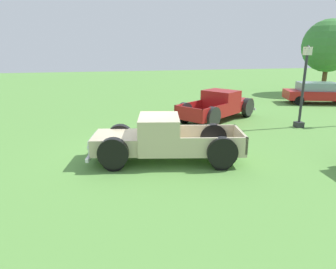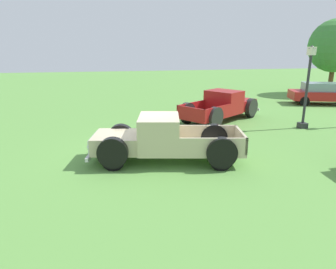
% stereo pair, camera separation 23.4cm
% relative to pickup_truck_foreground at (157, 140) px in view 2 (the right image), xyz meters
% --- Properties ---
extents(ground_plane, '(80.00, 80.00, 0.00)m').
position_rel_pickup_truck_foreground_xyz_m(ground_plane, '(-0.84, -0.22, -0.72)').
color(ground_plane, '#5B9342').
extents(pickup_truck_foreground, '(2.77, 5.18, 1.51)m').
position_rel_pickup_truck_foreground_xyz_m(pickup_truck_foreground, '(0.00, 0.00, 0.00)').
color(pickup_truck_foreground, '#C6B793').
rests_on(pickup_truck_foreground, ground_plane).
extents(pickup_truck_behind_right, '(4.25, 5.07, 1.52)m').
position_rel_pickup_truck_foreground_xyz_m(pickup_truck_behind_right, '(-5.26, 4.46, 0.00)').
color(pickup_truck_behind_right, maroon).
rests_on(pickup_truck_behind_right, ground_plane).
extents(sedan_distant_b, '(2.96, 4.55, 1.41)m').
position_rel_pickup_truck_foreground_xyz_m(sedan_distant_b, '(-8.13, 12.58, 0.02)').
color(sedan_distant_b, '#B21E1E').
rests_on(sedan_distant_b, ground_plane).
extents(lamp_post_far, '(0.36, 0.36, 3.74)m').
position_rel_pickup_truck_foreground_xyz_m(lamp_post_far, '(-2.82, 7.40, 1.24)').
color(lamp_post_far, '#2D2D33').
rests_on(lamp_post_far, ground_plane).
extents(oak_tree_center, '(4.07, 4.07, 5.81)m').
position_rel_pickup_truck_foreground_xyz_m(oak_tree_center, '(-12.00, 16.21, 3.05)').
color(oak_tree_center, brown).
rests_on(oak_tree_center, ground_plane).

